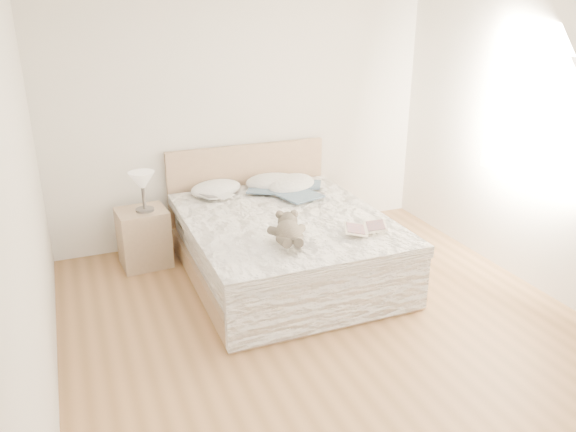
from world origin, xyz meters
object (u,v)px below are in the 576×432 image
Objects in this scene: table_lamp at (142,183)px; childrens_book at (365,229)px; nightstand at (144,238)px; teddy_bear at (289,240)px; photo_book at (216,196)px; bed at (282,242)px.

table_lamp is 2.09m from childrens_book.
nightstand is 2.15m from childrens_book.
nightstand is at bearing 136.79° from teddy_bear.
teddy_bear reaches higher than photo_book.
nightstand is at bearing 150.59° from bed.
childrens_book is (0.94, -1.26, 0.00)m from photo_book.
bed is 0.81m from teddy_bear.
photo_book is at bearing 112.58° from teddy_bear.
table_lamp is 0.70m from photo_book.
bed is at bearing 149.33° from childrens_book.
bed reaches higher than photo_book.
teddy_bear is (0.24, -1.28, 0.02)m from photo_book.
table_lamp is 1.00× the size of teddy_bear.
bed is 1.34m from nightstand.
bed is 3.83× the size of nightstand.
teddy_bear is at bearing -107.18° from bed.
nightstand is 1.87× the size of photo_book.
childrens_book reaches higher than nightstand.
table_lamp reaches higher than teddy_bear.
childrens_book is at bearing -54.46° from bed.
nightstand is at bearing 153.76° from photo_book.
teddy_bear is at bearing -154.09° from childrens_book.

